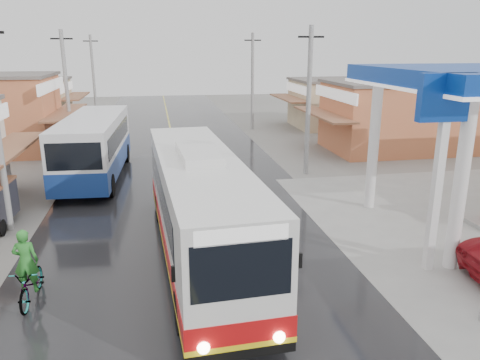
{
  "coord_description": "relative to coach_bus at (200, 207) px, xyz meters",
  "views": [
    {
      "loc": [
        -1.18,
        -9.42,
        6.94
      ],
      "look_at": [
        2.04,
        8.4,
        1.74
      ],
      "focal_mm": 35.0,
      "sensor_mm": 36.0,
      "label": 1
    }
  ],
  "objects": [
    {
      "name": "shopfronts_right",
      "position": [
        14.9,
        6.77,
        -1.82
      ],
      "size": [
        11.0,
        44.0,
        4.8
      ],
      "primitive_type": null,
      "color": "beige",
      "rests_on": "ground"
    },
    {
      "name": "utility_poles_left",
      "position": [
        -7.1,
        10.77,
        -1.82
      ],
      "size": [
        1.6,
        50.0,
        8.0
      ],
      "primitive_type": null,
      "color": "gray",
      "rests_on": "ground"
    },
    {
      "name": "second_bus",
      "position": [
        -4.61,
        10.9,
        -0.03
      ],
      "size": [
        3.19,
        10.13,
        3.32
      ],
      "rotation": [
        0.0,
        0.0,
        -0.05
      ],
      "color": "silver",
      "rests_on": "road"
    },
    {
      "name": "centre_line",
      "position": [
        -0.1,
        9.77,
        -1.79
      ],
      "size": [
        0.15,
        90.0,
        0.01
      ],
      "primitive_type": "cube",
      "color": "#D8CC4C",
      "rests_on": "road"
    },
    {
      "name": "cyclist",
      "position": [
        -4.95,
        -2.06,
        -1.08
      ],
      "size": [
        0.79,
        2.11,
        2.25
      ],
      "rotation": [
        0.0,
        0.0,
        -0.03
      ],
      "color": "black",
      "rests_on": "ground"
    },
    {
      "name": "ground",
      "position": [
        -0.1,
        -5.23,
        -1.82
      ],
      "size": [
        120.0,
        120.0,
        0.0
      ],
      "primitive_type": "plane",
      "color": "slate",
      "rests_on": "ground"
    },
    {
      "name": "utility_poles_right",
      "position": [
        6.9,
        9.77,
        -1.82
      ],
      "size": [
        1.6,
        36.0,
        8.0
      ],
      "primitive_type": null,
      "color": "gray",
      "rests_on": "ground"
    },
    {
      "name": "coach_bus",
      "position": [
        0.0,
        0.0,
        0.0
      ],
      "size": [
        3.3,
        12.18,
        3.77
      ],
      "rotation": [
        0.0,
        0.0,
        0.05
      ],
      "color": "silver",
      "rests_on": "road"
    },
    {
      "name": "road",
      "position": [
        -0.1,
        9.77,
        -1.81
      ],
      "size": [
        12.0,
        90.0,
        0.02
      ],
      "primitive_type": "cube",
      "color": "black",
      "rests_on": "ground"
    }
  ]
}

